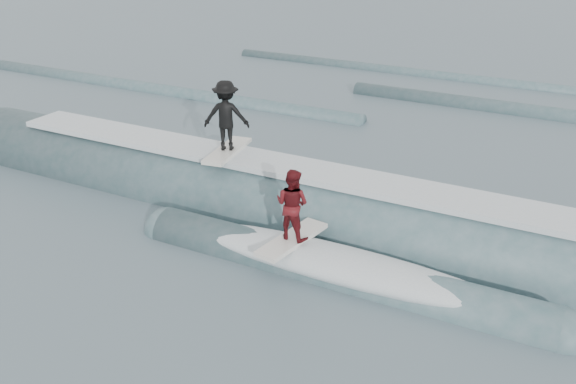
% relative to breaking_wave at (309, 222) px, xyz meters
% --- Properties ---
extents(ground, '(160.00, 160.00, 0.00)m').
position_rel_breaking_wave_xyz_m(ground, '(-0.20, -6.02, -0.03)').
color(ground, '#3F515D').
rests_on(ground, ground).
extents(breaking_wave, '(24.37, 4.06, 2.55)m').
position_rel_breaking_wave_xyz_m(breaking_wave, '(0.00, 0.00, 0.00)').
color(breaking_wave, '#355459').
rests_on(breaking_wave, ground).
extents(surfer_black, '(1.34, 2.06, 1.90)m').
position_rel_breaking_wave_xyz_m(surfer_black, '(-2.51, 0.24, 2.24)').
color(surfer_black, silver).
rests_on(surfer_black, ground).
extents(surfer_red, '(0.83, 2.06, 1.68)m').
position_rel_breaking_wave_xyz_m(surfer_red, '(0.54, -1.96, 1.30)').
color(surfer_red, silver).
rests_on(surfer_red, ground).
extents(far_swells, '(42.10, 8.65, 0.80)m').
position_rel_breaking_wave_xyz_m(far_swells, '(-1.21, 11.63, -0.03)').
color(far_swells, '#355459').
rests_on(far_swells, ground).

